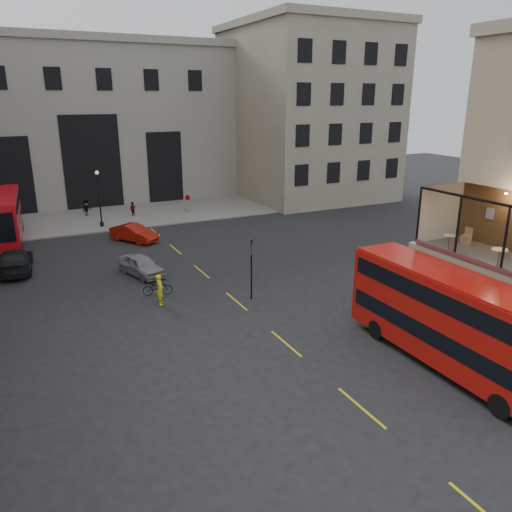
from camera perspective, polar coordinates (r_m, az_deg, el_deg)
name	(u,v)px	position (r m, az deg, el deg)	size (l,w,h in m)	color
ground	(400,395)	(22.15, 16.15, -15.01)	(140.00, 140.00, 0.00)	black
gateway	(81,119)	(61.92, -19.35, 14.59)	(35.00, 10.60, 18.00)	gray
building_right	(307,109)	(62.84, 5.82, 16.40)	(16.60, 18.60, 20.00)	gray
pavement_far	(95,218)	(53.13, -17.92, 4.16)	(40.00, 12.00, 0.12)	slate
traffic_light_near	(251,261)	(29.63, -0.54, -0.57)	(0.16, 0.20, 3.80)	black
street_lamp_b	(100,202)	(48.78, -17.43, 5.87)	(0.36, 0.36, 5.33)	black
bus_near	(451,316)	(23.90, 21.37, -6.42)	(2.55, 10.90, 4.35)	#A8110B
bus_far	(4,215)	(46.70, -26.84, 4.16)	(2.90, 10.40, 4.10)	red
car_a	(141,265)	(35.13, -12.96, -1.04)	(1.65, 4.10, 1.40)	gray
car_b	(134,233)	(43.56, -13.81, 2.56)	(1.52, 4.37, 1.44)	#941309
car_c	(15,261)	(38.78, -25.85, -0.49)	(2.20, 5.42, 1.57)	black
bicycle	(158,287)	(31.53, -11.19, -3.54)	(0.63, 1.79, 0.94)	gray
cyclist	(160,289)	(29.91, -10.92, -3.77)	(0.68, 0.45, 1.86)	#FFF01A
pedestrian_b	(87,209)	(53.99, -18.80, 5.15)	(1.11, 0.64, 1.73)	gray
pedestrian_c	(133,209)	(52.77, -13.90, 5.20)	(0.90, 0.37, 1.53)	gray
pedestrian_d	(188,204)	(53.72, -7.82, 5.94)	(0.90, 0.59, 1.85)	gray
cafe_table_mid	(499,255)	(24.07, 26.02, 0.07)	(0.68, 0.68, 0.85)	silver
cafe_table_far	(450,240)	(25.88, 21.25, 1.70)	(0.62, 0.62, 0.77)	beige
cafe_chair_d	(466,239)	(27.47, 22.88, 1.82)	(0.48, 0.48, 0.82)	tan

